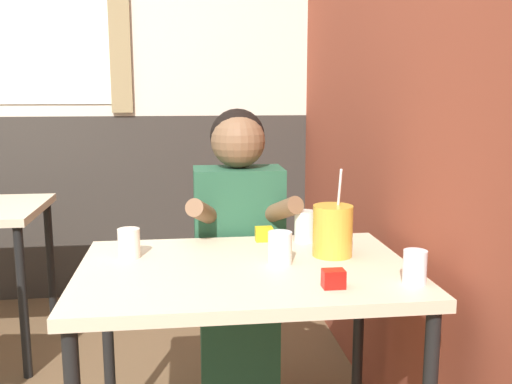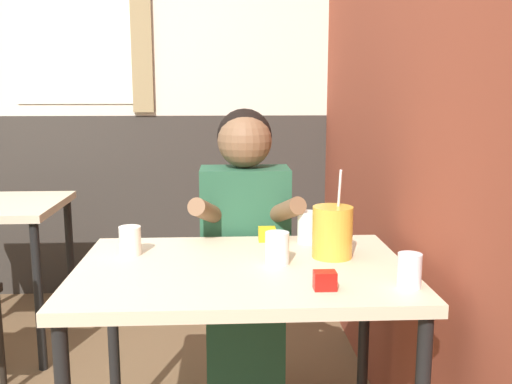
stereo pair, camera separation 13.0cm
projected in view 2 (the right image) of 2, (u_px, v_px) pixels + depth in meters
brick_wall_right at (383, 65)px, 2.32m from camera, size 0.08×4.23×2.70m
back_wall at (114, 72)px, 3.37m from camera, size 5.52×0.09×2.70m
main_table at (242, 288)px, 1.74m from camera, size 1.00×0.70×0.72m
person_seated at (245, 252)px, 2.23m from camera, size 0.42×0.41×1.18m
cocktail_pitcher at (332, 232)px, 1.81m from camera, size 0.13×0.13×0.28m
glass_near_pitcher at (409, 270)px, 1.53m from camera, size 0.07×0.07×0.09m
glass_center at (308, 227)px, 1.99m from camera, size 0.07×0.07×0.11m
glass_far_side at (130, 241)px, 1.84m from camera, size 0.07×0.07×0.09m
glass_by_brick at (277, 248)px, 1.74m from camera, size 0.07×0.07×0.10m
condiment_ketchup at (325, 280)px, 1.52m from camera, size 0.06×0.04×0.05m
condiment_mustard at (267, 234)px, 2.01m from camera, size 0.06×0.04×0.05m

